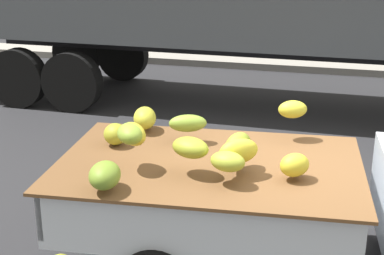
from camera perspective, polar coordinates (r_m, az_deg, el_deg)
curb_strip at (r=13.76m, az=14.04°, el=5.79°), size 80.00×0.80×0.16m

